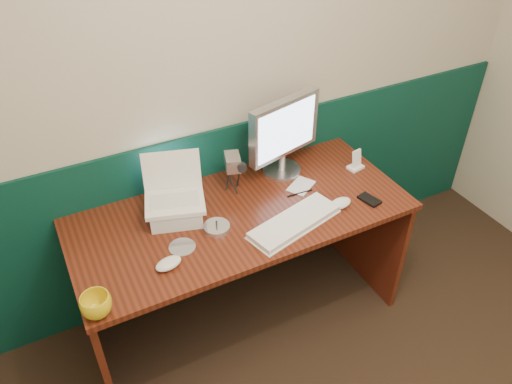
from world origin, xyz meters
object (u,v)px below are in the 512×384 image
desk (243,268)px  mug (96,305)px  keyboard (294,223)px  laptop (173,185)px  monitor (283,136)px  camcorder (233,175)px

desk → mug: bearing=-158.3°
keyboard → laptop: bearing=133.3°
desk → mug: size_ratio=13.60×
mug → monitor: bearing=25.0°
laptop → monitor: size_ratio=0.63×
laptop → monitor: 0.63m
monitor → mug: bearing=-169.5°
desk → monitor: bearing=31.7°
desk → camcorder: 0.50m
laptop → camcorder: (0.33, 0.08, -0.10)m
desk → mug: (-0.74, -0.29, 0.42)m
keyboard → desk: bearing=117.7°
desk → keyboard: 0.47m
desk → keyboard: bearing=-47.9°
camcorder → laptop: bearing=-149.0°
monitor → desk: bearing=-162.7°
desk → mug: mug is taller
laptop → monitor: bearing=26.8°
desk → laptop: (-0.29, 0.10, 0.57)m
mug → desk: bearing=21.7°
monitor → camcorder: monitor is taller
desk → monitor: size_ratio=3.78×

